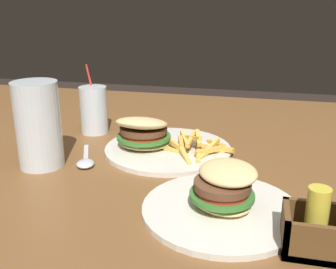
% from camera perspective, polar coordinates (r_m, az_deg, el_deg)
% --- Properties ---
extents(dining_table, '(1.49, 1.31, 0.70)m').
position_cam_1_polar(dining_table, '(0.88, -8.09, -8.66)').
color(dining_table, brown).
rests_on(dining_table, ground_plane).
extents(meal_plate_near, '(0.29, 0.29, 0.09)m').
position_cam_1_polar(meal_plate_near, '(0.88, -1.55, -0.92)').
color(meal_plate_near, silver).
rests_on(meal_plate_near, dining_table).
extents(beer_glass, '(0.09, 0.09, 0.18)m').
position_cam_1_polar(beer_glass, '(0.83, -18.26, 0.88)').
color(beer_glass, silver).
rests_on(beer_glass, dining_table).
extents(juice_glass, '(0.07, 0.07, 0.17)m').
position_cam_1_polar(juice_glass, '(1.02, -10.72, 3.34)').
color(juice_glass, silver).
rests_on(juice_glass, dining_table).
extents(spoon, '(0.08, 0.14, 0.01)m').
position_cam_1_polar(spoon, '(0.84, -11.90, -3.96)').
color(spoon, silver).
rests_on(spoon, dining_table).
extents(meal_plate_far, '(0.26, 0.26, 0.09)m').
position_cam_1_polar(meal_plate_far, '(0.64, 7.90, -9.28)').
color(meal_plate_far, silver).
rests_on(meal_plate_far, dining_table).
extents(condiment_caddy, '(0.13, 0.08, 0.09)m').
position_cam_1_polar(condiment_caddy, '(0.59, 22.71, -12.80)').
color(condiment_caddy, brown).
rests_on(condiment_caddy, dining_table).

